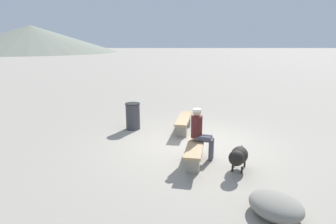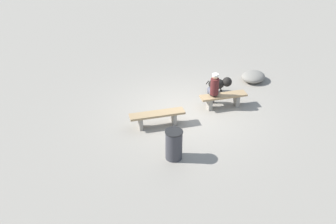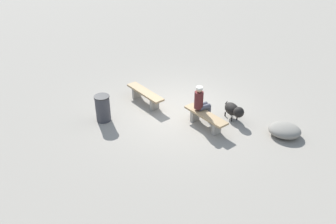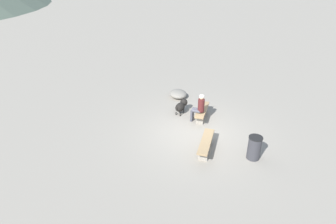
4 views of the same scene
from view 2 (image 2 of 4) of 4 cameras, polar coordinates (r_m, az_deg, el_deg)
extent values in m
cube|color=gray|center=(13.29, 2.74, -0.12)|extent=(210.00, 210.00, 0.06)
cube|color=gray|center=(12.36, -4.00, -1.54)|extent=(0.17, 0.34, 0.40)
cube|color=gray|center=(12.56, 0.85, -0.87)|extent=(0.17, 0.34, 0.40)
cube|color=#A3845B|center=(12.32, -1.57, -0.27)|extent=(1.78, 0.68, 0.07)
cube|color=gray|center=(13.42, 5.99, 1.23)|extent=(0.18, 0.32, 0.41)
cube|color=gray|center=(13.77, 9.84, 1.73)|extent=(0.18, 0.32, 0.41)
cube|color=#A3845B|center=(13.47, 8.01, 2.36)|extent=(1.65, 0.67, 0.07)
cylinder|color=#511E1E|center=(13.17, 6.74, 3.67)|extent=(0.28, 0.28, 0.56)
sphere|color=#D8A87F|center=(13.00, 6.84, 5.11)|extent=(0.20, 0.20, 0.20)
cylinder|color=silver|center=(12.98, 6.85, 5.33)|extent=(0.21, 0.21, 0.07)
cylinder|color=#4C4C56|center=(13.48, 6.79, 3.00)|extent=(0.26, 0.41, 0.15)
cylinder|color=#4C4C56|center=(13.78, 6.53, 2.38)|extent=(0.11, 0.11, 0.55)
cylinder|color=#4C4C56|center=(13.45, 6.14, 2.96)|extent=(0.26, 0.41, 0.15)
cylinder|color=#4C4C56|center=(13.74, 5.89, 2.34)|extent=(0.11, 0.11, 0.55)
ellipsoid|color=black|center=(14.41, 7.01, 4.05)|extent=(0.69, 0.59, 0.39)
sphere|color=black|center=(14.44, 8.53, 4.32)|extent=(0.35, 0.35, 0.35)
cylinder|color=black|center=(14.66, 7.62, 3.30)|extent=(0.04, 0.04, 0.16)
cylinder|color=black|center=(14.47, 7.73, 2.90)|extent=(0.04, 0.04, 0.16)
cylinder|color=black|center=(14.61, 6.16, 3.29)|extent=(0.04, 0.04, 0.16)
cylinder|color=black|center=(14.42, 6.26, 2.90)|extent=(0.04, 0.04, 0.16)
cylinder|color=black|center=(14.34, 5.70, 4.26)|extent=(0.12, 0.08, 0.15)
cylinder|color=#38383D|center=(10.95, 0.86, -4.81)|extent=(0.47, 0.47, 0.86)
cylinder|color=black|center=(10.69, 0.87, -2.88)|extent=(0.50, 0.50, 0.03)
ellipsoid|color=gray|center=(15.56, 12.21, 5.02)|extent=(1.23, 1.16, 0.37)
camera|label=1|loc=(16.41, 29.79, 13.31)|focal=30.12mm
camera|label=3|loc=(12.16, 59.02, 14.01)|focal=38.23mm
camera|label=4|loc=(11.35, -54.92, 17.48)|focal=31.62mm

